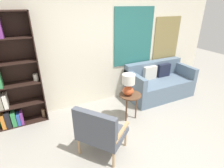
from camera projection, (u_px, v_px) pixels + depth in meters
ground_plane at (148, 155)px, 2.84m from camera, size 14.00×14.00×0.00m
wall_back at (101, 47)px, 3.95m from camera, size 6.40×0.08×2.70m
bookshelf at (3, 75)px, 3.13m from camera, size 0.96×0.30×2.15m
armchair at (99, 130)px, 2.66m from camera, size 0.88×0.90×0.88m
couch at (158, 83)px, 4.58m from camera, size 1.68×0.84×0.87m
side_table at (130, 98)px, 3.57m from camera, size 0.45×0.45×0.57m
table_lamp at (128, 84)px, 3.43m from camera, size 0.25×0.25×0.44m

